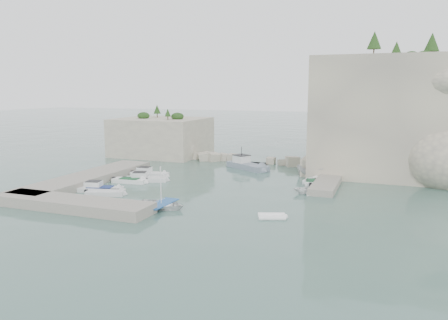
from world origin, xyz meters
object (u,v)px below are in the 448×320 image
(tender_east_a, at_px, (305,194))
(motorboat_a, at_px, (150,176))
(tender_east_b, at_px, (311,185))
(tender_east_c, at_px, (317,182))
(motorboat_b, at_px, (146,181))
(motorboat_d, at_px, (100,191))
(inflatable_dinghy, at_px, (272,218))
(motorboat_e, at_px, (106,195))
(rowboat, at_px, (161,208))
(tender_east_d, at_px, (312,177))
(work_boat, at_px, (248,169))
(motorboat_c, at_px, (130,183))

(tender_east_a, bearing_deg, motorboat_a, 63.21)
(tender_east_b, height_order, tender_east_c, same)
(motorboat_b, relative_size, motorboat_d, 1.03)
(motorboat_d, relative_size, tender_east_a, 2.12)
(motorboat_a, distance_m, tender_east_b, 23.04)
(motorboat_b, height_order, tender_east_c, motorboat_b)
(motorboat_b, xyz_separation_m, inflatable_dinghy, (20.55, -10.83, 0.00))
(motorboat_e, height_order, rowboat, rowboat)
(tender_east_a, bearing_deg, tender_east_b, -16.76)
(motorboat_e, relative_size, tender_east_b, 1.23)
(motorboat_b, height_order, rowboat, motorboat_b)
(motorboat_b, height_order, tender_east_d, tender_east_d)
(motorboat_a, xyz_separation_m, tender_east_c, (23.38, 4.45, 0.00))
(inflatable_dinghy, relative_size, work_boat, 0.34)
(tender_east_a, height_order, tender_east_d, tender_east_d)
(rowboat, bearing_deg, tender_east_a, -45.98)
(motorboat_a, height_order, tender_east_a, tender_east_a)
(motorboat_b, height_order, tender_east_b, motorboat_b)
(motorboat_a, relative_size, inflatable_dinghy, 2.09)
(rowboat, bearing_deg, tender_east_d, -27.15)
(motorboat_b, bearing_deg, rowboat, -74.10)
(motorboat_c, relative_size, tender_east_b, 1.28)
(tender_east_c, height_order, tender_east_d, tender_east_d)
(work_boat, bearing_deg, inflatable_dinghy, -35.62)
(motorboat_c, bearing_deg, tender_east_c, 15.20)
(motorboat_b, xyz_separation_m, motorboat_e, (-0.40, -8.63, 0.00))
(motorboat_a, height_order, motorboat_e, motorboat_a)
(tender_east_d, bearing_deg, motorboat_b, 135.22)
(tender_east_b, relative_size, tender_east_c, 0.73)
(tender_east_c, bearing_deg, inflatable_dinghy, -167.48)
(motorboat_b, relative_size, tender_east_b, 1.60)
(inflatable_dinghy, xyz_separation_m, tender_east_a, (1.20, 11.33, 0.00))
(inflatable_dinghy, relative_size, tender_east_c, 0.53)
(motorboat_e, xyz_separation_m, tender_east_b, (21.87, 14.46, 0.00))
(inflatable_dinghy, xyz_separation_m, tender_east_b, (0.92, 16.67, 0.00))
(tender_east_c, bearing_deg, motorboat_d, 139.01)
(tender_east_a, distance_m, tender_east_c, 7.33)
(motorboat_b, height_order, motorboat_c, motorboat_b)
(motorboat_b, bearing_deg, motorboat_e, -113.97)
(motorboat_e, distance_m, inflatable_dinghy, 21.07)
(rowboat, bearing_deg, tender_east_b, -34.89)
(tender_east_c, height_order, work_boat, work_boat)
(tender_east_b, bearing_deg, tender_east_c, -22.07)
(tender_east_b, distance_m, tender_east_c, 2.05)
(motorboat_c, height_order, tender_east_d, tender_east_d)
(motorboat_a, relative_size, tender_east_d, 1.19)
(motorboat_b, height_order, motorboat_d, same)
(tender_east_a, bearing_deg, motorboat_b, 71.61)
(tender_east_c, bearing_deg, motorboat_c, 128.57)
(motorboat_c, height_order, motorboat_e, same)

